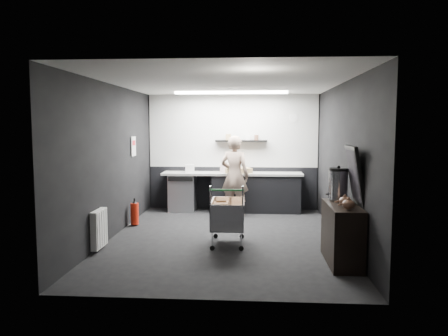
{
  "coord_description": "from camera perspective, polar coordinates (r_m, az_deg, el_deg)",
  "views": [
    {
      "loc": [
        0.5,
        -7.52,
        1.98
      ],
      "look_at": [
        -0.05,
        0.4,
        1.2
      ],
      "focal_mm": 35.0,
      "sensor_mm": 36.0,
      "label": 1
    }
  ],
  "objects": [
    {
      "name": "floor",
      "position": [
        7.79,
        0.15,
        -9.12
      ],
      "size": [
        5.5,
        5.5,
        0.0
      ],
      "primitive_type": "plane",
      "color": "black",
      "rests_on": "ground"
    },
    {
      "name": "dado_panel",
      "position": [
        10.36,
        1.16,
        -2.62
      ],
      "size": [
        3.95,
        0.02,
        1.0
      ],
      "primitive_type": "cube",
      "color": "black",
      "rests_on": "wall_back"
    },
    {
      "name": "pink_tub",
      "position": [
        10.01,
        0.05,
        -0.03
      ],
      "size": [
        0.2,
        0.2,
        0.2
      ],
      "primitive_type": "cylinder",
      "color": "silver",
      "rests_on": "prep_counter"
    },
    {
      "name": "wall_left",
      "position": [
        7.95,
        -14.4,
        0.88
      ],
      "size": [
        0.0,
        5.5,
        5.5
      ],
      "primitive_type": "plane",
      "rotation": [
        1.57,
        0.0,
        1.57
      ],
      "color": "black",
      "rests_on": "floor"
    },
    {
      "name": "fire_extinguisher",
      "position": [
        8.84,
        -11.59,
        -5.77
      ],
      "size": [
        0.16,
        0.16,
        0.52
      ],
      "color": "red",
      "rests_on": "floor"
    },
    {
      "name": "radiator",
      "position": [
        7.24,
        -16.0,
        -7.63
      ],
      "size": [
        0.1,
        0.5,
        0.6
      ],
      "primitive_type": "cube",
      "color": "white",
      "rests_on": "wall_left"
    },
    {
      "name": "person",
      "position": [
        9.56,
        1.4,
        -1.0
      ],
      "size": [
        0.74,
        0.6,
        1.76
      ],
      "primitive_type": "imported",
      "rotation": [
        0.0,
        0.0,
        2.83
      ],
      "color": "beige",
      "rests_on": "floor"
    },
    {
      "name": "wall_front",
      "position": [
        4.83,
        -2.02,
        -1.87
      ],
      "size": [
        5.5,
        0.0,
        5.5
      ],
      "primitive_type": "plane",
      "rotation": [
        -1.57,
        0.0,
        0.0
      ],
      "color": "black",
      "rests_on": "floor"
    },
    {
      "name": "wall_right",
      "position": [
        7.69,
        15.19,
        0.71
      ],
      "size": [
        0.0,
        5.5,
        5.5
      ],
      "primitive_type": "plane",
      "rotation": [
        1.57,
        0.0,
        -1.57
      ],
      "color": "black",
      "rests_on": "floor"
    },
    {
      "name": "floating_shelf",
      "position": [
        10.15,
        2.27,
        3.56
      ],
      "size": [
        1.2,
        0.22,
        0.04
      ],
      "primitive_type": "cube",
      "color": "black",
      "rests_on": "wall_back"
    },
    {
      "name": "ceiling",
      "position": [
        7.57,
        0.15,
        11.06
      ],
      "size": [
        5.5,
        5.5,
        0.0
      ],
      "primitive_type": "plane",
      "rotation": [
        3.14,
        0.0,
        0.0
      ],
      "color": "silver",
      "rests_on": "wall_back"
    },
    {
      "name": "wall_clock",
      "position": [
        10.28,
        9.04,
        6.47
      ],
      "size": [
        0.2,
        0.03,
        0.2
      ],
      "primitive_type": "cylinder",
      "rotation": [
        1.57,
        0.0,
        0.0
      ],
      "color": "white",
      "rests_on": "wall_back"
    },
    {
      "name": "sideboard",
      "position": [
        6.56,
        15.23,
        -7.27
      ],
      "size": [
        0.48,
        1.13,
        1.69
      ],
      "color": "black",
      "rests_on": "floor"
    },
    {
      "name": "ceiling_strip",
      "position": [
        9.41,
        0.91,
        9.8
      ],
      "size": [
        2.4,
        0.2,
        0.04
      ],
      "primitive_type": "cube",
      "color": "white",
      "rests_on": "ceiling"
    },
    {
      "name": "cardboard_box",
      "position": [
        9.95,
        1.83,
        -0.31
      ],
      "size": [
        0.68,
        0.59,
        0.11
      ],
      "primitive_type": "cube",
      "rotation": [
        0.0,
        0.0,
        0.33
      ],
      "color": "#9B8052",
      "rests_on": "prep_counter"
    },
    {
      "name": "kitchen_wall_panel",
      "position": [
        10.26,
        1.17,
        4.87
      ],
      "size": [
        3.95,
        0.02,
        1.7
      ],
      "primitive_type": "cube",
      "color": "silver",
      "rests_on": "wall_back"
    },
    {
      "name": "poster",
      "position": [
        9.17,
        -11.75,
        2.79
      ],
      "size": [
        0.02,
        0.3,
        0.4
      ],
      "primitive_type": "cube",
      "color": "silver",
      "rests_on": "wall_left"
    },
    {
      "name": "wall_back",
      "position": [
        10.3,
        1.17,
        2.09
      ],
      "size": [
        5.5,
        0.0,
        5.5
      ],
      "primitive_type": "plane",
      "rotation": [
        1.57,
        0.0,
        0.0
      ],
      "color": "black",
      "rests_on": "floor"
    },
    {
      "name": "shopping_cart",
      "position": [
        7.29,
        0.47,
        -6.3
      ],
      "size": [
        0.55,
        0.91,
        1.0
      ],
      "color": "silver",
      "rests_on": "floor"
    },
    {
      "name": "white_container",
      "position": [
        10.04,
        -4.48,
        -0.07
      ],
      "size": [
        0.22,
        0.19,
        0.18
      ],
      "primitive_type": "cube",
      "rotation": [
        0.0,
        0.0,
        0.14
      ],
      "color": "white",
      "rests_on": "prep_counter"
    },
    {
      "name": "poster_red_band",
      "position": [
        9.16,
        -11.73,
        3.23
      ],
      "size": [
        0.02,
        0.22,
        0.1
      ],
      "primitive_type": "cube",
      "color": "red",
      "rests_on": "poster"
    },
    {
      "name": "prep_counter",
      "position": [
        10.06,
        1.84,
        -3.11
      ],
      "size": [
        3.2,
        0.61,
        0.9
      ],
      "color": "black",
      "rests_on": "floor"
    }
  ]
}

